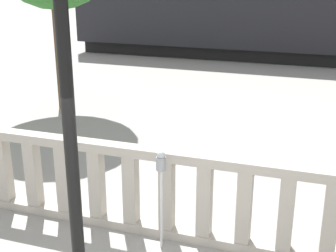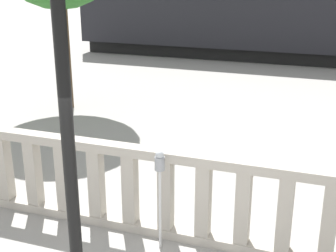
% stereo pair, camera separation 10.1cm
% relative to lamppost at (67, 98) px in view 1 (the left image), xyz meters
% --- Properties ---
extents(balustrade, '(14.95, 0.24, 1.38)m').
position_rel_lamppost_xyz_m(balustrade, '(0.95, 1.46, -1.80)').
color(balustrade, '#ADA599').
rests_on(balustrade, ground).
extents(lamppost, '(0.35, 0.35, 5.01)m').
position_rel_lamppost_xyz_m(lamppost, '(0.00, 0.00, 0.00)').
color(lamppost, black).
rests_on(lamppost, ground).
extents(parking_meter, '(0.14, 0.14, 1.50)m').
position_rel_lamppost_xyz_m(parking_meter, '(0.69, 1.15, -1.33)').
color(parking_meter, silver).
rests_on(parking_meter, ground).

